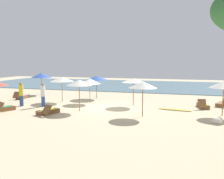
% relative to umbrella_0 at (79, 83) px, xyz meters
% --- Properties ---
extents(ground_plane, '(60.00, 60.00, 0.00)m').
position_rel_umbrella_0_xyz_m(ground_plane, '(1.14, 1.44, -1.98)').
color(ground_plane, beige).
extents(ocean_water, '(48.00, 16.00, 0.06)m').
position_rel_umbrella_0_xyz_m(ocean_water, '(1.14, 18.44, -1.95)').
color(ocean_water, slate).
rests_on(ocean_water, ground_plane).
extents(umbrella_0, '(1.74, 1.74, 2.18)m').
position_rel_umbrella_0_xyz_m(umbrella_0, '(0.00, 0.00, 0.00)').
color(umbrella_0, olive).
rests_on(umbrella_0, ground_plane).
extents(umbrella_1, '(1.72, 1.72, 2.24)m').
position_rel_umbrella_0_xyz_m(umbrella_1, '(9.32, 1.19, 0.02)').
color(umbrella_1, brown).
rests_on(umbrella_1, ground_plane).
extents(umbrella_2, '(1.82, 1.82, 2.13)m').
position_rel_umbrella_0_xyz_m(umbrella_2, '(3.18, 3.12, -0.02)').
color(umbrella_2, brown).
rests_on(umbrella_2, ground_plane).
extents(umbrella_3, '(1.77, 1.77, 2.20)m').
position_rel_umbrella_0_xyz_m(umbrella_3, '(4.46, -0.39, 0.01)').
color(umbrella_3, brown).
rests_on(umbrella_3, ground_plane).
extents(umbrella_4, '(2.04, 2.04, 2.10)m').
position_rel_umbrella_0_xyz_m(umbrella_4, '(-2.97, 3.14, -0.07)').
color(umbrella_4, olive).
rests_on(umbrella_4, ground_plane).
extents(umbrella_5, '(2.18, 2.18, 2.09)m').
position_rel_umbrella_0_xyz_m(umbrella_5, '(-0.80, 5.73, -0.08)').
color(umbrella_5, brown).
rests_on(umbrella_5, ground_plane).
extents(umbrella_7, '(1.82, 1.82, 2.03)m').
position_rel_umbrella_0_xyz_m(umbrella_7, '(-0.50, 3.24, -0.17)').
color(umbrella_7, olive).
rests_on(umbrella_7, ground_plane).
extents(umbrella_8, '(2.13, 2.13, 2.22)m').
position_rel_umbrella_0_xyz_m(umbrella_8, '(-7.14, 6.63, 0.01)').
color(umbrella_8, olive).
rests_on(umbrella_8, ground_plane).
extents(lounger_1, '(1.18, 1.77, 0.71)m').
position_rel_umbrella_0_xyz_m(lounger_1, '(9.85, 4.70, -1.81)').
color(lounger_1, brown).
rests_on(lounger_1, ground_plane).
extents(lounger_2, '(1.21, 1.73, 0.74)m').
position_rel_umbrella_0_xyz_m(lounger_2, '(-5.07, -1.52, -1.81)').
color(lounger_2, brown).
rests_on(lounger_2, ground_plane).
extents(lounger_4, '(0.87, 1.75, 0.70)m').
position_rel_umbrella_0_xyz_m(lounger_4, '(-7.34, 3.62, -1.81)').
color(lounger_4, brown).
rests_on(lounger_4, ground_plane).
extents(lounger_5, '(1.21, 1.78, 0.70)m').
position_rel_umbrella_0_xyz_m(lounger_5, '(-1.60, -1.47, -1.81)').
color(lounger_5, brown).
rests_on(lounger_5, ground_plane).
extents(lounger_6, '(0.88, 1.72, 0.74)m').
position_rel_umbrella_0_xyz_m(lounger_6, '(8.34, 3.59, -1.81)').
color(lounger_6, brown).
rests_on(lounger_6, ground_plane).
extents(person_0, '(0.37, 0.37, 1.85)m').
position_rel_umbrella_0_xyz_m(person_0, '(-5.08, 0.50, -1.04)').
color(person_0, '#2D4C8C').
rests_on(person_0, ground_plane).
extents(person_2, '(0.46, 0.46, 1.81)m').
position_rel_umbrella_0_xyz_m(person_2, '(-3.36, 0.80, -1.07)').
color(person_2, '#2D4C8C').
rests_on(person_2, ground_plane).
extents(dog, '(0.69, 0.57, 0.33)m').
position_rel_umbrella_0_xyz_m(dog, '(8.72, -1.10, -1.81)').
color(dog, silver).
rests_on(dog, ground_plane).
extents(surfboard, '(2.40, 0.80, 0.07)m').
position_rel_umbrella_0_xyz_m(surfboard, '(6.38, 2.13, -1.95)').
color(surfboard, gold).
rests_on(surfboard, ground_plane).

